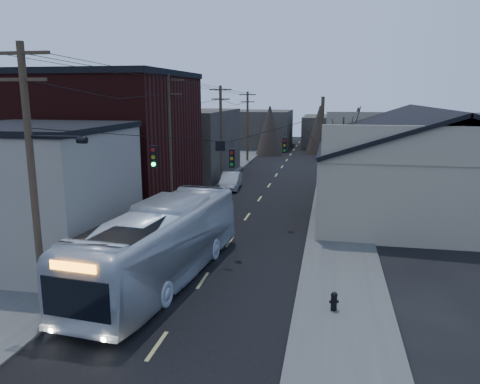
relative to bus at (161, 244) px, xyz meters
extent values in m
plane|color=black|center=(1.90, -7.69, -1.83)|extent=(160.00, 160.00, 0.00)
cube|color=black|center=(1.90, 22.31, -1.82)|extent=(9.00, 110.00, 0.02)
cube|color=#474744|center=(-4.60, 22.31, -1.77)|extent=(4.00, 110.00, 0.12)
cube|color=#474744|center=(8.40, 22.31, -1.77)|extent=(4.00, 110.00, 0.12)
cube|color=gray|center=(-7.10, 1.31, 1.67)|extent=(8.00, 8.00, 7.00)
cube|color=black|center=(-8.10, 12.31, 3.17)|extent=(10.00, 12.00, 10.00)
cube|color=#342F29|center=(-7.60, 28.31, 1.67)|extent=(9.00, 14.00, 7.00)
cube|color=gray|center=(14.90, 17.31, 0.67)|extent=(16.00, 20.00, 5.00)
cube|color=black|center=(10.90, 17.31, 4.47)|extent=(8.16, 20.60, 2.86)
cube|color=#342F29|center=(-4.10, 57.31, 1.17)|extent=(10.00, 12.00, 6.00)
cube|color=#342F29|center=(8.90, 62.31, 0.67)|extent=(12.00, 14.00, 5.00)
cone|color=black|center=(8.40, 12.31, 1.77)|extent=(0.40, 0.40, 7.20)
cylinder|color=#382B1E|center=(-3.10, -4.69, 3.42)|extent=(0.28, 0.28, 10.50)
cube|color=#382B1E|center=(-3.10, -4.69, 8.27)|extent=(2.20, 0.12, 0.12)
cylinder|color=#382B1E|center=(-3.10, 10.31, 3.17)|extent=(0.28, 0.28, 10.00)
cube|color=#382B1E|center=(-3.10, 10.31, 7.77)|extent=(2.20, 0.12, 0.12)
cylinder|color=#382B1E|center=(-3.10, 25.31, 2.92)|extent=(0.28, 0.28, 9.50)
cube|color=#382B1E|center=(-3.10, 25.31, 7.27)|extent=(2.20, 0.12, 0.12)
cylinder|color=#382B1E|center=(-3.10, 40.31, 2.67)|extent=(0.28, 0.28, 9.00)
cube|color=#382B1E|center=(-3.10, 40.31, 6.77)|extent=(2.20, 0.12, 0.12)
cylinder|color=#382B1E|center=(6.90, 17.31, 2.42)|extent=(0.28, 0.28, 8.50)
cube|color=black|center=(-0.10, -0.19, 4.12)|extent=(0.28, 0.20, 1.00)
cube|color=black|center=(2.50, 4.31, 3.52)|extent=(0.28, 0.20, 1.00)
cube|color=black|center=(4.70, 10.31, 3.62)|extent=(0.28, 0.20, 1.00)
imported|color=silver|center=(0.00, 0.00, 0.00)|extent=(4.39, 13.38, 3.66)
imported|color=#9EA2A5|center=(-1.40, 22.01, -1.07)|extent=(1.97, 4.74, 1.53)
cylinder|color=black|center=(8.01, -1.89, -1.40)|extent=(0.25, 0.25, 0.63)
sphere|color=black|center=(8.01, -1.89, -1.05)|extent=(0.27, 0.27, 0.27)
cylinder|color=black|center=(8.01, -1.89, -1.34)|extent=(0.38, 0.22, 0.13)
camera|label=1|loc=(7.64, -19.83, 6.87)|focal=35.00mm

